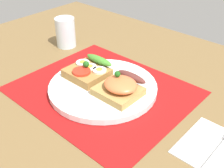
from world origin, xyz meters
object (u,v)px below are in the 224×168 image
sandwich_salmon (121,87)px  napkin (221,150)px  fork (221,148)px  plate (103,87)px  sandwich_egg_tomato (88,71)px  drinking_glass (66,32)px

sandwich_salmon → napkin: 24.69cm
napkin → fork: bearing=147.5°
plate → fork: size_ratio=1.80×
plate → napkin: bearing=0.4°
sandwich_salmon → fork: sandwich_salmon is taller
plate → sandwich_egg_tomato: size_ratio=2.53×
sandwich_salmon → drinking_glass: size_ratio=1.11×
plate → fork: (29.96, 0.32, -0.29)cm
napkin → fork: (-0.19, 0.12, 0.46)cm
sandwich_salmon → fork: (24.25, 0.39, -3.03)cm
drinking_glass → fork: bearing=-10.5°
sandwich_egg_tomato → drinking_glass: drinking_glass is taller
sandwich_salmon → drinking_glass: drinking_glass is taller
napkin → drinking_glass: bearing=169.4°
plate → napkin: size_ratio=1.85×
sandwich_salmon → napkin: (24.44, 0.27, -3.49)cm
plate → sandwich_salmon: bearing=-0.7°
napkin → fork: 0.51cm
napkin → drinking_glass: size_ratio=1.55×
fork → drinking_glass: drinking_glass is taller
plate → drinking_glass: 28.80cm
napkin → sandwich_salmon: bearing=-179.4°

